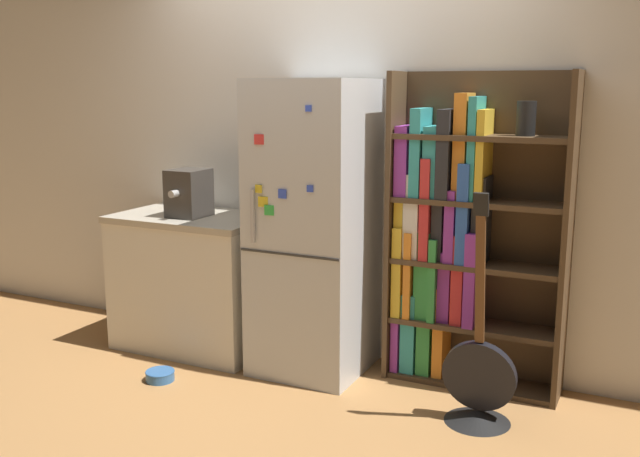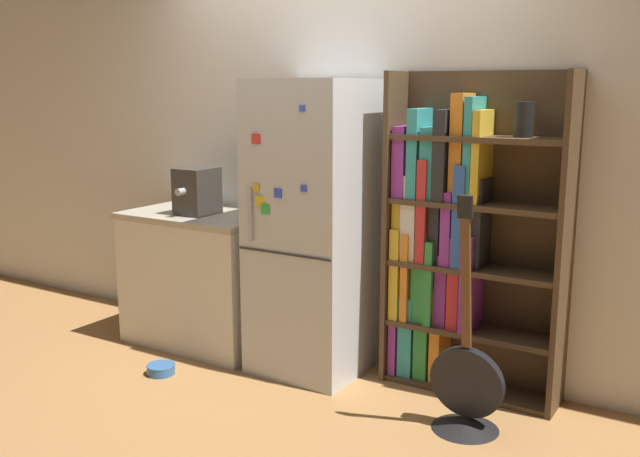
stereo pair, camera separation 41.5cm
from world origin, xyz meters
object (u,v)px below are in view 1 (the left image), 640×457
object	(u,v)px
espresso_machine	(189,193)
guitar	(478,390)
refrigerator	(314,228)
pet_bowl	(160,375)
bookshelf	(456,236)

from	to	relation	value
espresso_machine	guitar	size ratio (longest dim) A/B	0.25
refrigerator	pet_bowl	xyz separation A→B (m)	(-0.71, -0.58, -0.83)
espresso_machine	refrigerator	bearing A→B (deg)	3.69
refrigerator	espresso_machine	bearing A→B (deg)	-176.31
bookshelf	pet_bowl	xyz separation A→B (m)	(-1.51, -0.77, -0.82)
refrigerator	pet_bowl	distance (m)	1.23
bookshelf	pet_bowl	world-z (taller)	bookshelf
guitar	pet_bowl	xyz separation A→B (m)	(-1.78, -0.29, -0.14)
pet_bowl	refrigerator	bearing A→B (deg)	38.97
refrigerator	bookshelf	world-z (taller)	bookshelf
bookshelf	guitar	distance (m)	0.88
espresso_machine	pet_bowl	xyz separation A→B (m)	(0.13, -0.52, -0.99)
bookshelf	espresso_machine	size ratio (longest dim) A/B	5.79
guitar	pet_bowl	world-z (taller)	guitar
bookshelf	guitar	size ratio (longest dim) A/B	1.47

